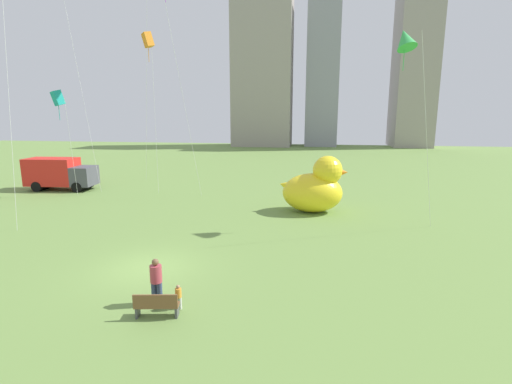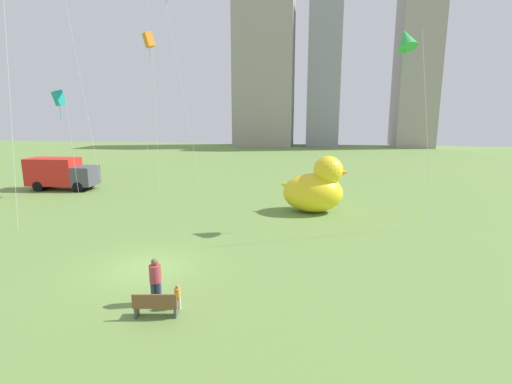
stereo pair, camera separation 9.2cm
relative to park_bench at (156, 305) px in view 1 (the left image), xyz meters
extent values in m
plane|color=olive|center=(-2.14, 3.98, -0.47)|extent=(140.00, 140.00, 0.00)
cube|color=brown|center=(-0.01, 0.07, -0.05)|extent=(1.55, 0.70, 0.06)
cube|color=brown|center=(0.02, -0.12, 0.21)|extent=(1.49, 0.31, 0.45)
cube|color=#47474C|center=(-0.67, -0.04, -0.27)|extent=(0.14, 0.38, 0.39)
cube|color=#47474C|center=(0.65, 0.19, -0.27)|extent=(0.14, 0.38, 0.39)
cylinder|color=#38476B|center=(-0.48, 0.92, -0.04)|extent=(0.20, 0.20, 0.85)
cylinder|color=#38476B|center=(-0.26, 0.92, -0.04)|extent=(0.20, 0.20, 0.85)
cylinder|color=#B23F4C|center=(-0.37, 0.92, 0.70)|extent=(0.43, 0.43, 0.64)
sphere|color=brown|center=(-0.37, 0.92, 1.15)|extent=(0.25, 0.25, 0.25)
cylinder|color=silver|center=(0.48, 0.68, -0.25)|extent=(0.10, 0.10, 0.45)
cylinder|color=silver|center=(0.59, 0.68, -0.25)|extent=(0.10, 0.10, 0.45)
cylinder|color=gold|center=(0.53, 0.68, 0.15)|extent=(0.22, 0.22, 0.34)
sphere|color=#A87C5B|center=(0.53, 0.68, 0.38)|extent=(0.13, 0.13, 0.13)
ellipsoid|color=yellow|center=(4.99, 15.29, 0.89)|extent=(4.15, 3.07, 2.71)
sphere|color=yellow|center=(5.98, 15.29, 2.49)|extent=(2.02, 2.02, 2.02)
cone|color=orange|center=(6.89, 15.29, 2.38)|extent=(0.91, 0.91, 0.91)
cone|color=yellow|center=(3.18, 15.29, 1.34)|extent=(1.24, 1.08, 1.30)
cube|color=red|center=(-18.23, 19.62, 1.18)|extent=(4.45, 2.63, 2.40)
cube|color=#4C4C56|center=(-15.26, 19.86, 0.82)|extent=(1.84, 2.42, 1.68)
cylinder|color=black|center=(-15.46, 19.84, -0.02)|extent=(1.09, 2.46, 0.90)
cylinder|color=black|center=(-19.14, 19.55, -0.02)|extent=(1.09, 2.46, 0.90)
cube|color=#9E938C|center=(-6.14, 68.97, 14.10)|extent=(11.84, 7.80, 29.14)
cube|color=gray|center=(5.86, 71.80, 14.34)|extent=(6.43, 8.22, 29.61)
cube|color=#9E938C|center=(23.86, 72.47, 19.12)|extent=(7.40, 9.96, 39.18)
cylinder|color=silver|center=(-14.19, 16.82, 3.51)|extent=(0.48, 1.20, 7.96)
cube|color=teal|center=(-14.78, 16.60, 7.49)|extent=(1.02, 0.95, 1.28)
cylinder|color=teal|center=(-14.78, 16.60, 6.59)|extent=(0.04, 0.04, 1.60)
cylinder|color=silver|center=(-14.94, 19.95, 8.92)|extent=(2.88, 1.02, 18.79)
cylinder|color=silver|center=(-10.90, 24.28, 8.96)|extent=(3.01, 3.88, 18.86)
cylinder|color=silver|center=(11.22, 11.45, 4.97)|extent=(2.08, 2.69, 10.88)
cone|color=green|center=(9.89, 12.48, 10.41)|extent=(1.67, 1.81, 1.46)
cylinder|color=green|center=(9.89, 12.48, 9.51)|extent=(0.04, 0.04, 1.60)
cylinder|color=silver|center=(-8.19, 19.59, 5.80)|extent=(0.28, 0.44, 12.54)
cube|color=orange|center=(-8.40, 19.46, 12.07)|extent=(1.09, 0.89, 1.28)
cylinder|color=orange|center=(-8.40, 19.46, 11.17)|extent=(0.04, 0.04, 1.60)
cylinder|color=silver|center=(-5.13, 17.82, 7.89)|extent=(1.79, 2.75, 16.72)
cylinder|color=silver|center=(-13.04, 9.89, 9.60)|extent=(1.67, 3.61, 20.14)
camera|label=1|loc=(5.21, -11.31, 6.39)|focal=27.02mm
camera|label=2|loc=(5.30, -11.29, 6.39)|focal=27.02mm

